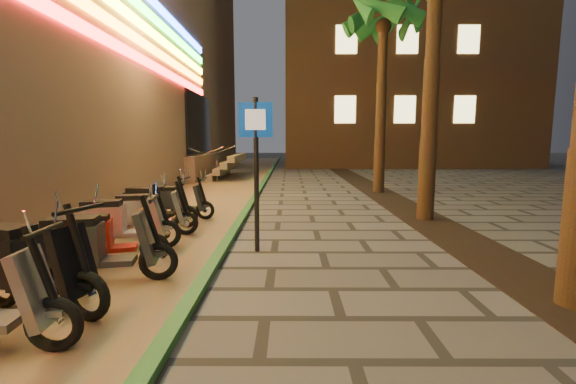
{
  "coord_description": "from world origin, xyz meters",
  "views": [
    {
      "loc": [
        0.27,
        -2.3,
        1.92
      ],
      "look_at": [
        0.25,
        3.1,
        1.2
      ],
      "focal_mm": 24.0,
      "sensor_mm": 36.0,
      "label": 1
    }
  ],
  "objects_px": {
    "scooter_8": "(94,246)",
    "scooter_9": "(106,237)",
    "scooter_7": "(23,264)",
    "scooter_13": "(176,201)",
    "scooter_10": "(119,222)",
    "scooter_11": "(147,213)",
    "scooter_12": "(153,205)",
    "pedestrian_sign": "(256,153)"
  },
  "relations": [
    {
      "from": "pedestrian_sign",
      "to": "scooter_10",
      "type": "relative_size",
      "value": 1.58
    },
    {
      "from": "scooter_11",
      "to": "scooter_9",
      "type": "bearing_deg",
      "value": -100.37
    },
    {
      "from": "pedestrian_sign",
      "to": "scooter_12",
      "type": "distance_m",
      "value": 3.37
    },
    {
      "from": "scooter_10",
      "to": "scooter_13",
      "type": "height_order",
      "value": "scooter_10"
    },
    {
      "from": "scooter_8",
      "to": "scooter_9",
      "type": "distance_m",
      "value": 0.81
    },
    {
      "from": "scooter_12",
      "to": "scooter_13",
      "type": "xyz_separation_m",
      "value": [
        0.28,
        0.84,
        -0.04
      ]
    },
    {
      "from": "scooter_8",
      "to": "scooter_10",
      "type": "height_order",
      "value": "scooter_8"
    },
    {
      "from": "scooter_8",
      "to": "scooter_10",
      "type": "relative_size",
      "value": 1.02
    },
    {
      "from": "scooter_7",
      "to": "scooter_9",
      "type": "height_order",
      "value": "scooter_7"
    },
    {
      "from": "scooter_9",
      "to": "scooter_8",
      "type": "bearing_deg",
      "value": -89.52
    },
    {
      "from": "scooter_7",
      "to": "scooter_12",
      "type": "bearing_deg",
      "value": 107.2
    },
    {
      "from": "scooter_9",
      "to": "scooter_11",
      "type": "distance_m",
      "value": 1.8
    },
    {
      "from": "scooter_7",
      "to": "scooter_13",
      "type": "bearing_deg",
      "value": 103.98
    },
    {
      "from": "scooter_9",
      "to": "scooter_12",
      "type": "distance_m",
      "value": 2.73
    },
    {
      "from": "pedestrian_sign",
      "to": "scooter_9",
      "type": "bearing_deg",
      "value": -157.5
    },
    {
      "from": "scooter_8",
      "to": "scooter_9",
      "type": "height_order",
      "value": "scooter_8"
    },
    {
      "from": "scooter_12",
      "to": "scooter_9",
      "type": "bearing_deg",
      "value": -79.8
    },
    {
      "from": "pedestrian_sign",
      "to": "scooter_7",
      "type": "height_order",
      "value": "pedestrian_sign"
    },
    {
      "from": "scooter_11",
      "to": "scooter_7",
      "type": "bearing_deg",
      "value": -103.37
    },
    {
      "from": "scooter_7",
      "to": "scooter_11",
      "type": "bearing_deg",
      "value": 104.22
    },
    {
      "from": "scooter_11",
      "to": "scooter_8",
      "type": "bearing_deg",
      "value": -95.87
    },
    {
      "from": "scooter_10",
      "to": "scooter_12",
      "type": "bearing_deg",
      "value": 80.93
    },
    {
      "from": "pedestrian_sign",
      "to": "scooter_12",
      "type": "height_order",
      "value": "pedestrian_sign"
    },
    {
      "from": "scooter_10",
      "to": "scooter_11",
      "type": "height_order",
      "value": "scooter_10"
    },
    {
      "from": "scooter_7",
      "to": "scooter_13",
      "type": "relative_size",
      "value": 1.21
    },
    {
      "from": "scooter_10",
      "to": "scooter_11",
      "type": "distance_m",
      "value": 1.0
    },
    {
      "from": "scooter_7",
      "to": "pedestrian_sign",
      "type": "bearing_deg",
      "value": 61.27
    },
    {
      "from": "scooter_9",
      "to": "pedestrian_sign",
      "type": "bearing_deg",
      "value": 4.25
    },
    {
      "from": "scooter_8",
      "to": "scooter_13",
      "type": "bearing_deg",
      "value": 81.94
    },
    {
      "from": "scooter_8",
      "to": "scooter_11",
      "type": "xyz_separation_m",
      "value": [
        -0.25,
        2.57,
        -0.04
      ]
    },
    {
      "from": "scooter_8",
      "to": "scooter_13",
      "type": "distance_m",
      "value": 4.34
    },
    {
      "from": "scooter_11",
      "to": "scooter_12",
      "type": "height_order",
      "value": "scooter_12"
    },
    {
      "from": "scooter_9",
      "to": "scooter_10",
      "type": "relative_size",
      "value": 0.88
    },
    {
      "from": "scooter_10",
      "to": "scooter_13",
      "type": "relative_size",
      "value": 1.12
    },
    {
      "from": "pedestrian_sign",
      "to": "scooter_7",
      "type": "relative_size",
      "value": 1.47
    },
    {
      "from": "scooter_7",
      "to": "scooter_8",
      "type": "bearing_deg",
      "value": 82.72
    },
    {
      "from": "scooter_12",
      "to": "scooter_13",
      "type": "distance_m",
      "value": 0.89
    },
    {
      "from": "scooter_13",
      "to": "scooter_11",
      "type": "bearing_deg",
      "value": -89.64
    },
    {
      "from": "scooter_8",
      "to": "scooter_12",
      "type": "relative_size",
      "value": 1.05
    },
    {
      "from": "scooter_11",
      "to": "scooter_13",
      "type": "distance_m",
      "value": 1.77
    },
    {
      "from": "scooter_9",
      "to": "scooter_13",
      "type": "xyz_separation_m",
      "value": [
        0.05,
        3.57,
        0.0
      ]
    },
    {
      "from": "scooter_7",
      "to": "scooter_8",
      "type": "xyz_separation_m",
      "value": [
        0.37,
        0.84,
        -0.03
      ]
    }
  ]
}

